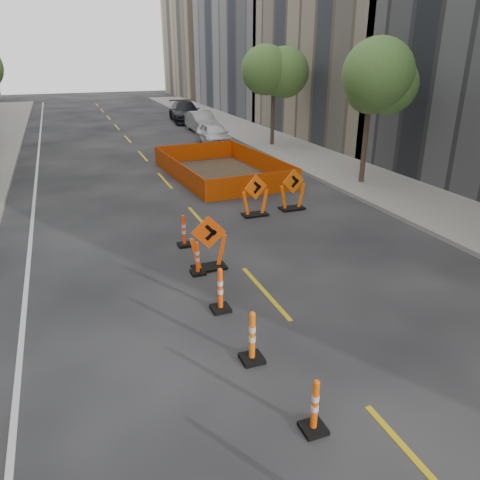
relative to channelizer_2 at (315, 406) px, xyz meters
name	(u,v)px	position (x,y,z in m)	size (l,w,h in m)	color
ground_plane	(351,389)	(1.16, 0.64, -0.51)	(140.00, 140.00, 0.00)	black
sidewalk_right	(372,182)	(10.16, 12.64, -0.43)	(4.00, 90.00, 0.15)	gray
bld_right_c	(377,32)	(18.16, 24.44, 6.49)	(12.00, 16.00, 14.00)	gray
bld_right_d	(277,4)	(18.16, 40.84, 9.49)	(12.00, 18.00, 20.00)	gray
bld_right_e	(218,32)	(18.16, 59.24, 7.49)	(12.00, 14.00, 16.00)	tan
tree_r_b	(371,83)	(9.56, 12.64, 4.02)	(2.80, 2.80, 5.95)	#382B1E
tree_r_c	(274,73)	(9.56, 22.64, 4.02)	(2.80, 2.80, 5.95)	#382B1E
channelizer_2	(315,406)	(0.00, 0.00, 0.00)	(0.40, 0.40, 1.02)	#E64F09
channelizer_3	(252,337)	(-0.24, 2.10, 0.06)	(0.45, 0.45, 1.13)	#F7610A
channelizer_4	(220,289)	(-0.19, 4.20, 0.05)	(0.44, 0.44, 1.12)	#FF480A
channelizer_5	(197,258)	(-0.16, 6.29, -0.02)	(0.39, 0.39, 0.98)	#FF450A
channelizer_6	(184,231)	(0.00, 8.39, 0.01)	(0.41, 0.41, 1.05)	#E83B09
chevron_sign_left	(208,243)	(0.24, 6.51, 0.30)	(1.08, 0.65, 1.61)	#FF510A
chevron_sign_center	(255,195)	(3.25, 10.34, 0.29)	(1.07, 0.64, 1.60)	#FF5D0A
chevron_sign_right	(293,189)	(4.90, 10.51, 0.31)	(1.09, 0.65, 1.64)	#D75609
safety_fence	(221,166)	(3.99, 16.55, -0.03)	(4.54, 7.72, 0.97)	#D93E0B
parked_car_near	(214,134)	(6.22, 24.49, 0.20)	(1.68, 4.17, 1.42)	silver
parked_car_mid	(202,122)	(6.99, 29.94, 0.24)	(1.59, 4.56, 1.50)	#939497
parked_car_far	(185,112)	(7.20, 35.70, 0.33)	(2.34, 5.76, 1.67)	black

